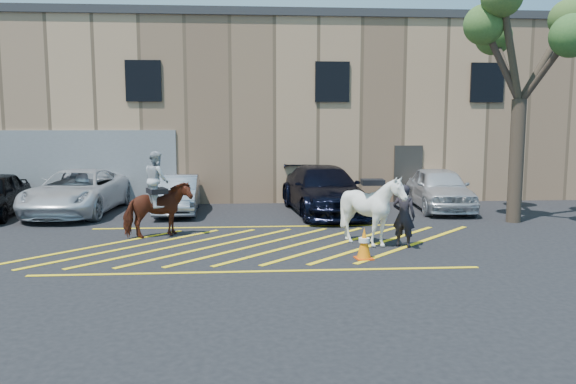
{
  "coord_description": "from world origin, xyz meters",
  "views": [
    {
      "loc": [
        -0.21,
        -14.3,
        3.16
      ],
      "look_at": [
        0.84,
        0.2,
        1.3
      ],
      "focal_mm": 35.0,
      "sensor_mm": 36.0,
      "label": 1
    }
  ],
  "objects": [
    {
      "name": "tree",
      "position": [
        8.07,
        2.45,
        5.69
      ],
      "size": [
        3.99,
        4.37,
        7.31
      ],
      "color": "#433528",
      "rests_on": "ground"
    },
    {
      "name": "saddled_white",
      "position": [
        2.92,
        -0.53,
        0.92
      ],
      "size": [
        1.59,
        1.76,
        1.82
      ],
      "color": "white",
      "rests_on": "ground"
    },
    {
      "name": "car_blue_suv",
      "position": [
        2.38,
        4.56,
        0.8
      ],
      "size": [
        2.8,
        5.7,
        1.59
      ],
      "primitive_type": "imported",
      "rotation": [
        0.0,
        0.0,
        0.1
      ],
      "color": "black",
      "rests_on": "ground"
    },
    {
      "name": "car_white_suv",
      "position": [
        6.6,
        5.05,
        0.76
      ],
      "size": [
        2.15,
        4.57,
        1.51
      ],
      "primitive_type": "imported",
      "rotation": [
        0.0,
        0.0,
        -0.08
      ],
      "color": "silver",
      "rests_on": "ground"
    },
    {
      "name": "car_silver_sedan",
      "position": [
        -2.61,
        5.01,
        0.64
      ],
      "size": [
        1.5,
        3.94,
        1.28
      ],
      "primitive_type": "imported",
      "rotation": [
        0.0,
        0.0,
        0.04
      ],
      "color": "gray",
      "rests_on": "ground"
    },
    {
      "name": "warehouse",
      "position": [
        -0.01,
        11.99,
        3.65
      ],
      "size": [
        32.42,
        10.2,
        7.3
      ],
      "color": "tan",
      "rests_on": "ground"
    },
    {
      "name": "mounted_bay",
      "position": [
        -2.66,
        0.93,
        0.95
      ],
      "size": [
        1.95,
        1.49,
        2.35
      ],
      "color": "#572014",
      "rests_on": "ground"
    },
    {
      "name": "ground",
      "position": [
        0.0,
        0.0,
        0.0
      ],
      "size": [
        90.0,
        90.0,
        0.0
      ],
      "primitive_type": "plane",
      "color": "black",
      "rests_on": "ground"
    },
    {
      "name": "handler",
      "position": [
        3.68,
        -0.72,
        0.79
      ],
      "size": [
        0.69,
        0.63,
        1.58
      ],
      "primitive_type": "imported",
      "rotation": [
        0.0,
        0.0,
        2.56
      ],
      "color": "black",
      "rests_on": "ground"
    },
    {
      "name": "car_white_pickup",
      "position": [
        -5.99,
        5.09,
        0.75
      ],
      "size": [
        2.84,
        5.53,
        1.49
      ],
      "primitive_type": "imported",
      "rotation": [
        0.0,
        0.0,
        -0.07
      ],
      "color": "silver",
      "rests_on": "ground"
    },
    {
      "name": "hatching_zone",
      "position": [
        -0.0,
        -0.3,
        0.01
      ],
      "size": [
        12.6,
        5.12,
        0.01
      ],
      "color": "yellow",
      "rests_on": "ground"
    },
    {
      "name": "traffic_cone",
      "position": [
        2.44,
        -1.88,
        0.37
      ],
      "size": [
        0.43,
        0.43,
        0.73
      ],
      "color": "#E24109",
      "rests_on": "ground"
    }
  ]
}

